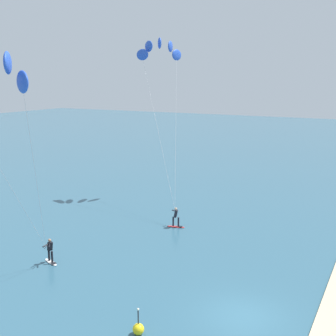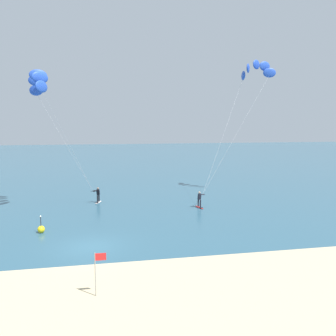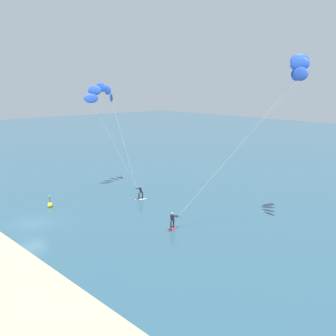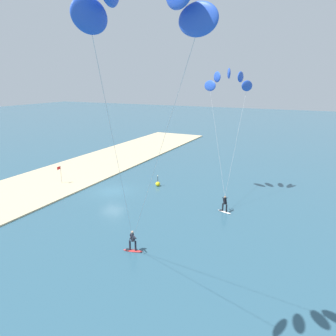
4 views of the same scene
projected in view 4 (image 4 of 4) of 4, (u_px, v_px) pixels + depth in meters
ground_plane at (112, 191)px, 37.19m from camera, size 240.00×240.00×0.00m
sand_strip at (53, 180)px, 41.00m from camera, size 80.00×11.56×0.16m
kitesurfer_nearshore at (144, 25)px, 10.69m from camera, size 10.79×9.27×16.08m
kitesurfer_mid_water at (228, 85)px, 33.15m from camera, size 7.10×5.07×13.68m
marker_buoy at (158, 184)px, 38.87m from camera, size 0.56×0.56×1.38m
beach_flag at (60, 171)px, 39.11m from camera, size 0.57×0.05×2.20m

